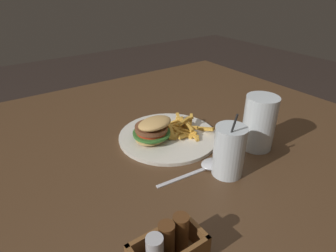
{
  "coord_description": "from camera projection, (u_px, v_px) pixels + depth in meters",
  "views": [
    {
      "loc": [
        0.44,
        0.56,
        1.15
      ],
      "look_at": [
        0.02,
        -0.04,
        0.75
      ],
      "focal_mm": 30.0,
      "sensor_mm": 36.0,
      "label": 1
    }
  ],
  "objects": [
    {
      "name": "condiment_caddy",
      "position": [
        168.0,
        251.0,
        0.47
      ],
      "size": [
        0.13,
        0.07,
        0.09
      ],
      "color": "brown",
      "rests_on": "dining_table"
    },
    {
      "name": "dining_table",
      "position": [
        182.0,
        163.0,
        0.87
      ],
      "size": [
        1.32,
        1.27,
        0.71
      ],
      "color": "#4C331E",
      "rests_on": "ground_plane"
    },
    {
      "name": "juice_glass",
      "position": [
        229.0,
        153.0,
        0.68
      ],
      "size": [
        0.08,
        0.08,
        0.18
      ],
      "color": "silver",
      "rests_on": "dining_table"
    },
    {
      "name": "beer_glass",
      "position": [
        259.0,
        123.0,
        0.78
      ],
      "size": [
        0.09,
        0.09,
        0.15
      ],
      "color": "silver",
      "rests_on": "dining_table"
    },
    {
      "name": "spoon",
      "position": [
        210.0,
        165.0,
        0.72
      ],
      "size": [
        0.19,
        0.05,
        0.02
      ],
      "rotation": [
        0.0,
        0.0,
        3.06
      ],
      "color": "silver",
      "rests_on": "dining_table"
    },
    {
      "name": "meal_plate_near",
      "position": [
        163.0,
        133.0,
        0.84
      ],
      "size": [
        0.3,
        0.3,
        0.09
      ],
      "color": "silver",
      "rests_on": "dining_table"
    }
  ]
}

